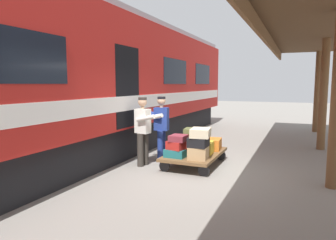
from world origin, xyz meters
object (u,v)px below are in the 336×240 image
Objects in this scene: suitcase_teal_softside at (177,152)px; suitcase_cream_canvas at (201,133)px; suitcase_maroon_trunk at (185,148)px; suitcase_tan_vintage at (198,152)px; suitcase_orange_carryall at (211,144)px; porter_by_door at (143,129)px; suitcase_gray_aluminum at (192,143)px; suitcase_red_plastic at (178,145)px; suitcase_brown_leather at (187,140)px; suitcase_burgundy_valise at (178,138)px; suitcase_yellow_case at (205,148)px; suitcase_black_hardshell at (198,142)px; suitcase_olive_duffel at (192,133)px; train_car at (79,83)px; porter_in_overalls at (161,126)px; luggage_cart at (195,154)px.

suitcase_teal_softside is 0.77m from suitcase_cream_canvas.
suitcase_maroon_trunk is 0.95m from suitcase_cream_canvas.
suitcase_tan_vintage reaches higher than suitcase_orange_carryall.
suitcase_gray_aluminum is at bearing -130.28° from porter_by_door.
suitcase_brown_leather is (-0.01, -0.59, 0.00)m from suitcase_red_plastic.
suitcase_burgundy_valise is (0.48, 0.04, 0.30)m from suitcase_tan_vintage.
porter_by_door reaches higher than suitcase_yellow_case.
suitcase_tan_vintage is at bearing 134.66° from suitcase_maroon_trunk.
suitcase_tan_vintage is 1.13× the size of suitcase_black_hardshell.
suitcase_red_plastic is (-0.02, 1.07, -0.12)m from suitcase_olive_duffel.
train_car reaches higher than suitcase_maroon_trunk.
suitcase_black_hardshell is 1.43m from porter_in_overalls.
porter_in_overalls is at bearing -41.38° from suitcase_red_plastic.
luggage_cart is at bearing 172.08° from suitcase_brown_leather.
porter_in_overalls is (0.71, -0.63, 0.51)m from suitcase_teal_softside.
suitcase_red_plastic is at bearing 93.01° from suitcase_maroon_trunk.
train_car reaches higher than porter_in_overalls.
suitcase_orange_carryall is 1.27× the size of suitcase_olive_duffel.
suitcase_maroon_trunk is 0.92× the size of suitcase_orange_carryall.
luggage_cart is 4.24× the size of suitcase_yellow_case.
suitcase_yellow_case is 0.27× the size of porter_by_door.
train_car is at bearing 9.45° from luggage_cart.
luggage_cart is 0.33m from suitcase_yellow_case.
luggage_cart is at bearing 174.78° from porter_in_overalls.
suitcase_yellow_case is 0.86× the size of suitcase_cream_canvas.
suitcase_burgundy_valise is (0.48, 0.58, 0.30)m from suitcase_yellow_case.
porter_by_door is (0.19, 0.61, 0.00)m from porter_in_overalls.
luggage_cart is 0.41m from suitcase_brown_leather.
suitcase_brown_leather is (-0.04, -0.03, 0.19)m from suitcase_maroon_trunk.
suitcase_yellow_case is 0.77m from suitcase_red_plastic.
suitcase_maroon_trunk is 0.88m from porter_in_overalls.
suitcase_tan_vintage is 0.54m from suitcase_teal_softside.
suitcase_gray_aluminum is 1.27m from suitcase_black_hardshell.
train_car reaches higher than suitcase_yellow_case.
suitcase_yellow_case is (-0.27, 0.00, 0.20)m from luggage_cart.
suitcase_brown_leather is at bearing -169.18° from train_car.
suitcase_gray_aluminum is at bearing -63.70° from luggage_cart.
porter_by_door reaches higher than suitcase_burgundy_valise.
suitcase_orange_carryall is at bearing 180.00° from suitcase_gray_aluminum.
suitcase_olive_duffel is 0.27× the size of porter_in_overalls.
porter_in_overalls is at bearing -107.47° from porter_by_door.
suitcase_gray_aluminum is at bearing -87.29° from suitcase_burgundy_valise.
suitcase_tan_vintage is 1.01× the size of suitcase_cream_canvas.
porter_in_overalls reaches higher than suitcase_teal_softside.
suitcase_cream_canvas is 0.86m from suitcase_brown_leather.
suitcase_teal_softside is at bearing -3.62° from suitcase_black_hardshell.
suitcase_yellow_case is (0.00, -0.54, 0.01)m from suitcase_tan_vintage.
suitcase_teal_softside is (0.27, 0.54, 0.14)m from luggage_cart.
suitcase_teal_softside is 0.36m from suitcase_burgundy_valise.
train_car reaches higher than suitcase_tan_vintage.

